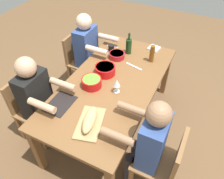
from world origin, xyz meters
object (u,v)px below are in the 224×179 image
diner_far_left (38,98)px  bread_loaf (90,119)px  cutting_board (90,123)px  serving_bowl_salad (92,82)px  serving_bowl_fruit (117,55)px  cup_far_right (111,48)px  chair_near_left (164,162)px  chair_far_right (79,58)px  chair_far_left (30,106)px  beer_bottle (152,54)px  diner_near_left (148,141)px  wine_glass (117,83)px  napkin_stack (154,48)px  wine_bottle (129,46)px  serving_bowl_pasta (105,69)px  dining_table (112,87)px  diner_far_right (89,49)px

diner_far_left → bread_loaf: 0.72m
cutting_board → serving_bowl_salad: bearing=28.3°
serving_bowl_fruit → cup_far_right: bearing=51.6°
chair_near_left → cup_far_right: chair_near_left is taller
chair_far_right → bread_loaf: bearing=-142.5°
chair_far_left → beer_bottle: bearing=-43.6°
chair_far_right → beer_bottle: bearing=-87.1°
chair_near_left → diner_near_left: diner_near_left is taller
serving_bowl_fruit → wine_glass: wine_glass is taller
chair_near_left → chair_far_left: size_ratio=1.00×
serving_bowl_fruit → cup_far_right: cup_far_right is taller
beer_bottle → napkin_stack: (0.28, 0.05, -0.10)m
cup_far_right → wine_bottle: bearing=-74.4°
serving_bowl_fruit → napkin_stack: (0.41, -0.37, -0.03)m
diner_far_left → serving_bowl_fruit: diner_far_left is taller
serving_bowl_fruit → cutting_board: (-1.09, -0.24, -0.03)m
wine_bottle → wine_glass: size_ratio=1.75×
chair_near_left → cutting_board: size_ratio=2.12×
chair_far_right → wine_glass: 1.18m
serving_bowl_fruit → diner_far_left: bearing=155.1°
serving_bowl_pasta → napkin_stack: size_ratio=1.72×
chair_far_left → wine_glass: (0.42, -0.92, 0.37)m
wine_bottle → napkin_stack: 0.38m
bread_loaf → beer_bottle: (1.21, -0.18, 0.04)m
diner_far_left → chair_near_left: bearing=-90.0°
chair_far_left → chair_far_right: bearing=0.0°
chair_near_left → bread_loaf: same height
serving_bowl_fruit → dining_table: bearing=-160.9°
diner_far_right → diner_near_left: bearing=-130.5°
serving_bowl_pasta → cutting_board: 0.77m
chair_near_left → serving_bowl_pasta: size_ratio=3.54×
beer_bottle → cup_far_right: (-0.02, 0.55, -0.06)m
diner_far_left → wine_glass: diner_far_left is taller
wine_glass → napkin_stack: size_ratio=1.19×
serving_bowl_pasta → wine_glass: bearing=-130.9°
chair_near_left → napkin_stack: size_ratio=6.07×
dining_table → diner_far_left: 0.82m
wine_bottle → beer_bottle: size_ratio=1.32×
chair_near_left → chair_far_right: (1.07, 1.62, 0.00)m
serving_bowl_pasta → napkin_stack: serving_bowl_pasta is taller
serving_bowl_pasta → wine_glass: 0.34m
chair_far_right → bread_loaf: size_ratio=2.66×
serving_bowl_pasta → cup_far_right: serving_bowl_pasta is taller
chair_near_left → cup_far_right: bearing=45.0°
diner_far_left → serving_bowl_fruit: 1.11m
chair_far_right → diner_far_right: 0.28m
serving_bowl_pasta → napkin_stack: 0.84m
serving_bowl_salad → cup_far_right: bearing=9.4°
chair_far_left → serving_bowl_fruit: chair_far_left is taller
chair_near_left → napkin_stack: 1.55m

